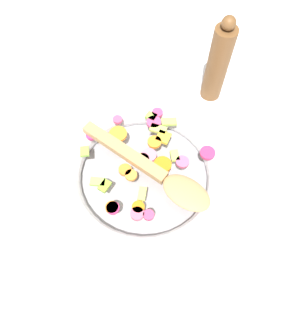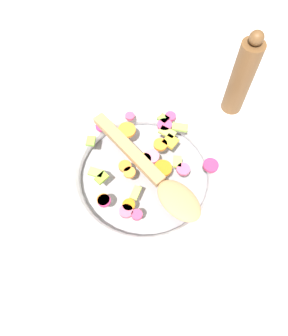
# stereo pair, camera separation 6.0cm
# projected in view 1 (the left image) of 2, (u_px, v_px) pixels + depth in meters

# --- Properties ---
(ground_plane) EXTENTS (4.00, 4.00, 0.00)m
(ground_plane) POSITION_uv_depth(u_px,v_px,m) (144.00, 180.00, 0.64)
(ground_plane) COLOR silver
(skillet) EXTENTS (0.34, 0.34, 0.05)m
(skillet) POSITION_uv_depth(u_px,v_px,m) (144.00, 175.00, 0.62)
(skillet) COLOR gray
(skillet) RESTS_ON ground_plane
(chopped_vegetables) EXTENTS (0.25, 0.23, 0.01)m
(chopped_vegetables) POSITION_uv_depth(u_px,v_px,m) (147.00, 159.00, 0.60)
(chopped_vegetables) COLOR orange
(chopped_vegetables) RESTS_ON skillet
(wooden_spoon) EXTENTS (0.22, 0.22, 0.01)m
(wooden_spoon) POSITION_uv_depth(u_px,v_px,m) (158.00, 174.00, 0.58)
(wooden_spoon) COLOR #A87F51
(wooden_spoon) RESTS_ON chopped_vegetables
(pepper_mill) EXTENTS (0.04, 0.04, 0.20)m
(pepper_mill) POSITION_uv_depth(u_px,v_px,m) (218.00, 63.00, 0.66)
(pepper_mill) COLOR brown
(pepper_mill) RESTS_ON ground_plane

